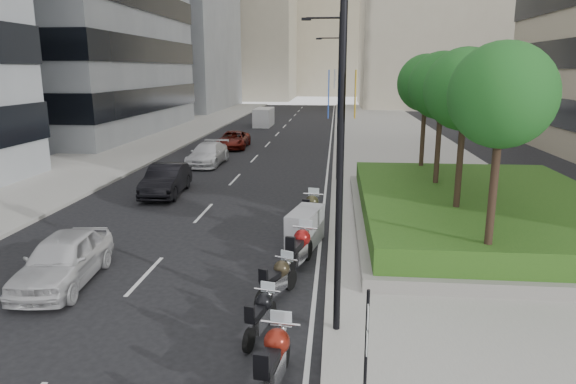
# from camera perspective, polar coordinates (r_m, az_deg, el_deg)

# --- Properties ---
(ground) EXTENTS (160.00, 160.00, 0.00)m
(ground) POSITION_cam_1_polar(r_m,az_deg,el_deg) (12.53, -15.60, -16.26)
(ground) COLOR black
(ground) RESTS_ON ground
(sidewalk_right) EXTENTS (10.00, 100.00, 0.15)m
(sidewalk_right) POSITION_cam_1_polar(r_m,az_deg,el_deg) (40.82, 12.15, 4.71)
(sidewalk_right) COLOR #9E9B93
(sidewalk_right) RESTS_ON ground
(sidewalk_left) EXTENTS (8.00, 100.00, 0.15)m
(sidewalk_left) POSITION_cam_1_polar(r_m,az_deg,el_deg) (43.66, -16.49, 5.01)
(sidewalk_left) COLOR #9E9B93
(sidewalk_left) RESTS_ON ground
(lane_edge) EXTENTS (0.12, 100.00, 0.01)m
(lane_edge) POSITION_cam_1_polar(r_m,az_deg,el_deg) (40.55, 4.67, 4.81)
(lane_edge) COLOR silver
(lane_edge) RESTS_ON ground
(lane_centre) EXTENTS (0.12, 100.00, 0.01)m
(lane_centre) POSITION_cam_1_polar(r_m,az_deg,el_deg) (40.95, -2.65, 4.92)
(lane_centre) COLOR silver
(lane_centre) RESTS_ON ground
(building_grey_far) EXTENTS (22.00, 26.00, 30.00)m
(building_grey_far) POSITION_cam_1_polar(r_m,az_deg,el_deg) (85.37, -14.72, 19.07)
(building_grey_far) COLOR gray
(building_grey_far) RESTS_ON ground
(building_cream_left) EXTENTS (26.00, 24.00, 34.00)m
(building_cream_left) POSITION_cam_1_polar(r_m,az_deg,el_deg) (112.83, -6.29, 18.98)
(building_cream_left) COLOR #B7AD93
(building_cream_left) RESTS_ON ground
(building_cream_centre) EXTENTS (30.00, 24.00, 38.00)m
(building_cream_centre) POSITION_cam_1_polar(r_m,az_deg,el_deg) (130.74, 4.69, 19.13)
(building_cream_centre) COLOR #B7AD93
(building_cream_centre) RESTS_ON ground
(planter) EXTENTS (10.00, 14.00, 0.40)m
(planter) POSITION_cam_1_polar(r_m,az_deg,el_deg) (21.69, 20.73, -2.80)
(planter) COLOR gray
(planter) RESTS_ON sidewalk_right
(hedge) EXTENTS (9.40, 13.40, 0.80)m
(hedge) POSITION_cam_1_polar(r_m,az_deg,el_deg) (21.54, 20.86, -1.27)
(hedge) COLOR #1B4513
(hedge) RESTS_ON planter
(tree_0) EXTENTS (2.80, 2.80, 6.30)m
(tree_0) POSITION_cam_1_polar(r_m,az_deg,el_deg) (14.74, 22.70, 9.80)
(tree_0) COLOR #332319
(tree_0) RESTS_ON planter
(tree_1) EXTENTS (2.80, 2.80, 6.30)m
(tree_1) POSITION_cam_1_polar(r_m,az_deg,el_deg) (18.60, 19.11, 10.66)
(tree_1) COLOR #332319
(tree_1) RESTS_ON planter
(tree_2) EXTENTS (2.80, 2.80, 6.30)m
(tree_2) POSITION_cam_1_polar(r_m,az_deg,el_deg) (22.51, 16.75, 11.20)
(tree_2) COLOR #332319
(tree_2) RESTS_ON planter
(tree_3) EXTENTS (2.80, 2.80, 6.30)m
(tree_3) POSITION_cam_1_polar(r_m,az_deg,el_deg) (26.45, 15.08, 11.57)
(tree_3) COLOR #332319
(tree_3) RESTS_ON planter
(lamp_post_0) EXTENTS (2.34, 0.45, 9.00)m
(lamp_post_0) POSITION_cam_1_polar(r_m,az_deg,el_deg) (11.14, 5.13, 8.05)
(lamp_post_0) COLOR black
(lamp_post_0) RESTS_ON ground
(lamp_post_1) EXTENTS (2.34, 0.45, 9.00)m
(lamp_post_1) POSITION_cam_1_polar(r_m,az_deg,el_deg) (28.11, 5.40, 11.32)
(lamp_post_1) COLOR black
(lamp_post_1) RESTS_ON ground
(lamp_post_2) EXTENTS (2.34, 0.45, 9.00)m
(lamp_post_2) POSITION_cam_1_polar(r_m,az_deg,el_deg) (46.10, 5.47, 12.15)
(lamp_post_2) COLOR black
(lamp_post_2) RESTS_ON ground
(parking_sign) EXTENTS (0.06, 0.32, 2.50)m
(parking_sign) POSITION_cam_1_polar(r_m,az_deg,el_deg) (9.35, 8.70, -16.54)
(parking_sign) COLOR black
(parking_sign) RESTS_ON ground
(motorcycle_1) EXTENTS (0.81, 2.41, 1.20)m
(motorcycle_1) POSITION_cam_1_polar(r_m,az_deg,el_deg) (10.36, -1.61, -18.37)
(motorcycle_1) COLOR black
(motorcycle_1) RESTS_ON ground
(motorcycle_2) EXTENTS (0.70, 1.95, 0.98)m
(motorcycle_2) POSITION_cam_1_polar(r_m,az_deg,el_deg) (12.32, -3.04, -13.50)
(motorcycle_2) COLOR black
(motorcycle_2) RESTS_ON ground
(motorcycle_3) EXTENTS (1.01, 1.96, 1.04)m
(motorcycle_3) POSITION_cam_1_polar(r_m,az_deg,el_deg) (14.08, -1.17, -9.75)
(motorcycle_3) COLOR black
(motorcycle_3) RESTS_ON ground
(motorcycle_4) EXTENTS (0.93, 2.42, 1.23)m
(motorcycle_4) POSITION_cam_1_polar(r_m,az_deg,el_deg) (16.05, 1.28, -6.39)
(motorcycle_4) COLOR black
(motorcycle_4) RESTS_ON ground
(motorcycle_5) EXTENTS (1.32, 2.29, 1.31)m
(motorcycle_5) POSITION_cam_1_polar(r_m,az_deg,el_deg) (18.15, 1.91, -4.02)
(motorcycle_5) COLOR black
(motorcycle_5) RESTS_ON ground
(motorcycle_6) EXTENTS (0.82, 2.44, 1.22)m
(motorcycle_6) POSITION_cam_1_polar(r_m,az_deg,el_deg) (20.36, 2.51, -2.07)
(motorcycle_6) COLOR black
(motorcycle_6) RESTS_ON ground
(car_a) EXTENTS (2.12, 4.49, 1.48)m
(car_a) POSITION_cam_1_polar(r_m,az_deg,el_deg) (16.36, -23.70, -6.86)
(car_a) COLOR silver
(car_a) RESTS_ON ground
(car_b) EXTENTS (1.87, 4.67, 1.51)m
(car_b) POSITION_cam_1_polar(r_m,az_deg,el_deg) (26.18, -13.39, 1.33)
(car_b) COLOR black
(car_b) RESTS_ON ground
(car_c) EXTENTS (2.14, 4.95, 1.42)m
(car_c) POSITION_cam_1_polar(r_m,az_deg,el_deg) (33.96, -8.90, 4.19)
(car_c) COLOR white
(car_c) RESTS_ON ground
(car_d) EXTENTS (2.36, 4.85, 1.33)m
(car_d) POSITION_cam_1_polar(r_m,az_deg,el_deg) (41.00, -6.08, 5.80)
(car_d) COLOR #5E120B
(car_d) RESTS_ON ground
(delivery_van) EXTENTS (1.80, 4.64, 1.94)m
(delivery_van) POSITION_cam_1_polar(r_m,az_deg,el_deg) (56.55, -2.74, 8.22)
(delivery_van) COLOR white
(delivery_van) RESTS_ON ground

